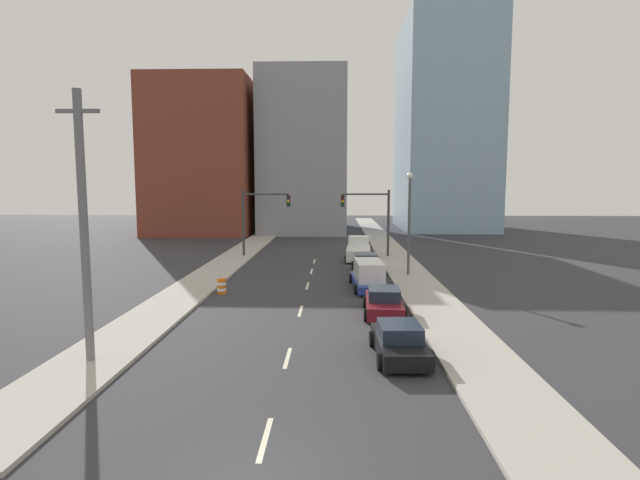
{
  "coord_description": "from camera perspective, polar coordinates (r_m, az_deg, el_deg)",
  "views": [
    {
      "loc": [
        1.88,
        -10.74,
        6.85
      ],
      "look_at": [
        0.59,
        30.9,
        2.2
      ],
      "focal_mm": 28.0,
      "sensor_mm": 36.0,
      "label": 1
    }
  ],
  "objects": [
    {
      "name": "lane_stripe_at_16m",
      "position": [
        27.41,
        -2.24,
        -8.1
      ],
      "size": [
        0.16,
        2.4,
        0.01
      ],
      "primitive_type": "cube",
      "color": "beige",
      "rests_on": "ground"
    },
    {
      "name": "street_lamp",
      "position": [
        37.36,
        10.16,
        2.67
      ],
      "size": [
        0.44,
        0.44,
        7.7
      ],
      "color": "#4C4C51",
      "rests_on": "ground"
    },
    {
      "name": "lane_stripe_at_33m",
      "position": [
        44.73,
        -0.66,
        -2.44
      ],
      "size": [
        0.16,
        2.4,
        0.01
      ],
      "primitive_type": "cube",
      "color": "beige",
      "rests_on": "ground"
    },
    {
      "name": "lane_stripe_at_2m",
      "position": [
        14.59,
        -6.29,
        -21.65
      ],
      "size": [
        0.16,
        2.4,
        0.01
      ],
      "primitive_type": "cube",
      "color": "beige",
      "rests_on": "ground"
    },
    {
      "name": "sidewalk_left",
      "position": [
        56.32,
        -7.81,
        -0.6
      ],
      "size": [
        3.19,
        88.75,
        0.16
      ],
      "color": "#ADA89E",
      "rests_on": "ground"
    },
    {
      "name": "sedan_black",
      "position": [
        20.45,
        9.07,
        -11.41
      ],
      "size": [
        2.22,
        4.47,
        1.37
      ],
      "rotation": [
        0.0,
        0.0,
        0.04
      ],
      "color": "black",
      "rests_on": "ground"
    },
    {
      "name": "traffic_barrel",
      "position": [
        32.06,
        -11.18,
        -5.22
      ],
      "size": [
        0.56,
        0.56,
        0.95
      ],
      "color": "orange",
      "rests_on": "ground"
    },
    {
      "name": "lane_stripe_at_22m",
      "position": [
        33.98,
        -1.44,
        -5.25
      ],
      "size": [
        0.16,
        2.4,
        0.01
      ],
      "primitive_type": "cube",
      "color": "beige",
      "rests_on": "ground"
    },
    {
      "name": "box_truck_blue",
      "position": [
        33.06,
        5.57,
        -4.05
      ],
      "size": [
        2.43,
        5.96,
        1.87
      ],
      "rotation": [
        0.0,
        0.0,
        0.06
      ],
      "color": "navy",
      "rests_on": "ground"
    },
    {
      "name": "sedan_teal",
      "position": [
        39.14,
        5.32,
        -2.74
      ],
      "size": [
        2.2,
        4.33,
        1.47
      ],
      "rotation": [
        0.0,
        0.0,
        0.01
      ],
      "color": "#196B75",
      "rests_on": "ground"
    },
    {
      "name": "pickup_truck_white",
      "position": [
        45.7,
        4.42,
        -1.21
      ],
      "size": [
        2.6,
        5.55,
        2.1
      ],
      "rotation": [
        0.0,
        0.0,
        -0.06
      ],
      "color": "silver",
      "rests_on": "ground"
    },
    {
      "name": "lane_stripe_at_28m",
      "position": [
        39.53,
        -0.98,
        -3.61
      ],
      "size": [
        0.16,
        2.4,
        0.01
      ],
      "primitive_type": "cube",
      "color": "beige",
      "rests_on": "ground"
    },
    {
      "name": "utility_pole_left_near",
      "position": [
        20.58,
        -25.38,
        1.38
      ],
      "size": [
        1.6,
        0.32,
        10.3
      ],
      "color": "slate",
      "rests_on": "ground"
    },
    {
      "name": "building_office_center",
      "position": [
        75.18,
        -1.71,
        9.66
      ],
      "size": [
        12.0,
        20.0,
        22.34
      ],
      "color": "gray",
      "rests_on": "ground"
    },
    {
      "name": "sidewalk_right",
      "position": [
        55.81,
        7.53,
        -0.66
      ],
      "size": [
        3.19,
        88.75,
        0.16
      ],
      "color": "#ADA89E",
      "rests_on": "ground"
    },
    {
      "name": "building_brick_left",
      "position": [
        73.38,
        -12.97,
        9.08
      ],
      "size": [
        14.0,
        16.0,
        21.05
      ],
      "color": "brown",
      "rests_on": "ground"
    },
    {
      "name": "sedan_maroon",
      "position": [
        26.76,
        7.31,
        -7.08
      ],
      "size": [
        2.29,
        4.58,
        1.41
      ],
      "rotation": [
        0.0,
        0.0,
        -0.05
      ],
      "color": "maroon",
      "rests_on": "ground"
    },
    {
      "name": "traffic_signal_left",
      "position": [
        47.26,
        -7.24,
        3.02
      ],
      "size": [
        4.57,
        0.35,
        6.35
      ],
      "color": "#38383D",
      "rests_on": "ground"
    },
    {
      "name": "lane_stripe_at_8m",
      "position": [
        20.37,
        -3.73,
        -13.28
      ],
      "size": [
        0.16,
        2.4,
        0.01
      ],
      "primitive_type": "cube",
      "color": "beige",
      "rests_on": "ground"
    },
    {
      "name": "traffic_signal_right",
      "position": [
        46.82,
        6.26,
        3.0
      ],
      "size": [
        4.57,
        0.35,
        6.35
      ],
      "color": "#38383D",
      "rests_on": "ground"
    },
    {
      "name": "building_glass_right",
      "position": [
        81.14,
        13.96,
        12.35
      ],
      "size": [
        13.0,
        20.0,
        31.12
      ],
      "color": "#8CADC6",
      "rests_on": "ground"
    }
  ]
}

